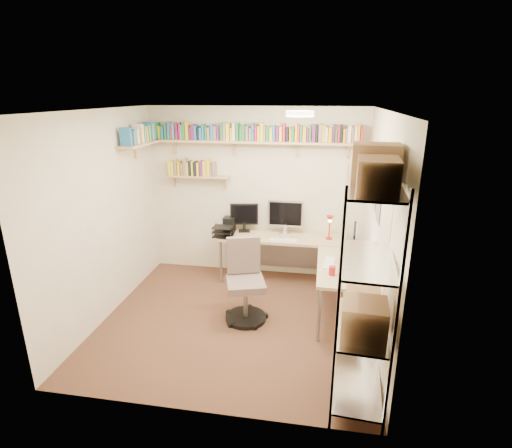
% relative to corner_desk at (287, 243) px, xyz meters
% --- Properties ---
extents(ground, '(3.20, 3.20, 0.00)m').
position_rel_corner_desk_xyz_m(ground, '(-0.53, -0.98, -0.69)').
color(ground, '#462B1E').
rests_on(ground, ground).
extents(room_shell, '(3.24, 3.04, 2.52)m').
position_rel_corner_desk_xyz_m(room_shell, '(-0.53, -0.98, 0.86)').
color(room_shell, beige).
rests_on(room_shell, ground).
extents(wall_shelves, '(3.12, 1.09, 0.80)m').
position_rel_corner_desk_xyz_m(wall_shelves, '(-0.95, 0.31, 1.34)').
color(wall_shelves, tan).
rests_on(wall_shelves, ground).
extents(corner_desk, '(2.07, 1.81, 1.20)m').
position_rel_corner_desk_xyz_m(corner_desk, '(0.00, 0.00, 0.00)').
color(corner_desk, '#CFB886').
rests_on(corner_desk, ground).
extents(office_chair, '(0.56, 0.57, 1.01)m').
position_rel_corner_desk_xyz_m(office_chair, '(-0.43, -0.88, -0.26)').
color(office_chair, black).
rests_on(office_chair, ground).
extents(wire_rack, '(0.50, 0.93, 2.29)m').
position_rel_corner_desk_xyz_m(wire_rack, '(0.84, -2.10, 0.74)').
color(wire_rack, silver).
rests_on(wire_rack, ground).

